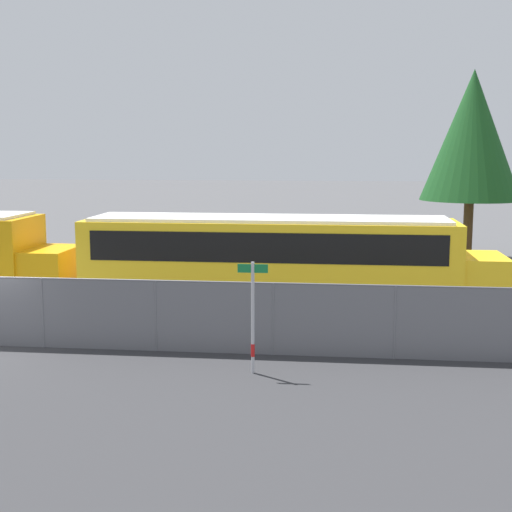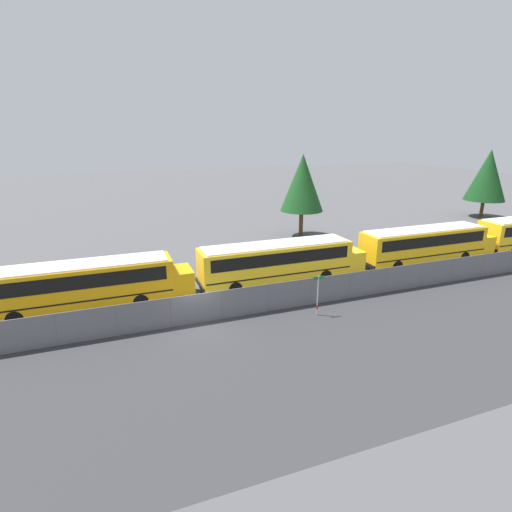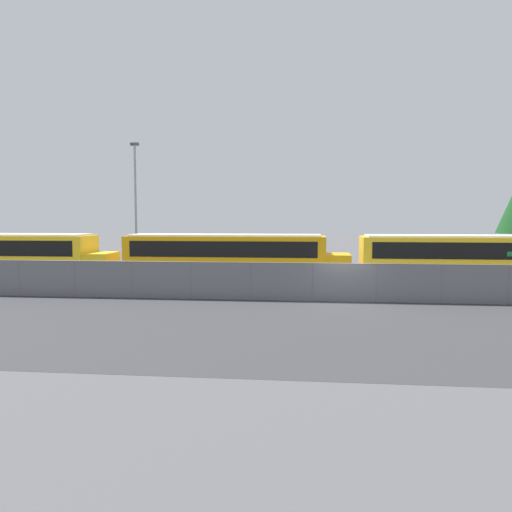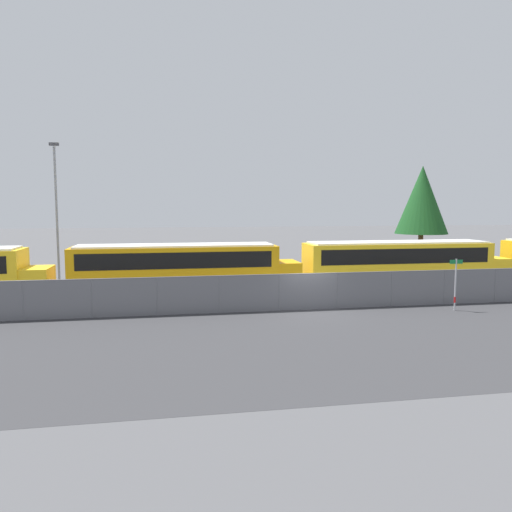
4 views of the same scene
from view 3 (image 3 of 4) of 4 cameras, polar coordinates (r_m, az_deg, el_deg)
The scene contains 7 objects.
ground_plane at distance 24.59m, azimuth 10.03°, elevation -5.16°, with size 200.00×200.00×0.00m, color #4C4C4F.
road_strip at distance 18.72m, azimuth 11.31°, elevation -8.20°, with size 127.81×12.00×0.01m.
fence at distance 24.45m, azimuth 10.06°, elevation -2.95°, with size 93.88×0.07×1.88m.
school_bus_1 at distance 33.77m, azimuth -26.95°, elevation 0.17°, with size 13.07×2.60×3.09m.
school_bus_2 at distance 29.13m, azimuth -2.95°, elevation 0.04°, with size 13.07×2.60×3.09m.
school_bus_3 at distance 30.16m, azimuth 23.45°, elevation -0.17°, with size 13.07×2.60×3.09m.
light_pole at distance 37.26m, azimuth -13.59°, elevation 5.89°, with size 0.60×0.24×9.40m.
Camera 3 is at (-1.73, -24.19, 4.08)m, focal length 35.00 mm.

